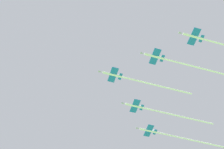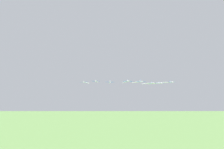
# 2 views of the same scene
# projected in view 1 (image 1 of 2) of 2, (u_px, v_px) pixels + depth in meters

# --- Properties ---
(jet_lead) EXTENTS (53.30, 13.54, 2.77)m
(jet_lead) POSITION_uv_depth(u_px,v_px,m) (135.00, 80.00, 178.44)
(jet_lead) COLOR white
(jet_port_inner) EXTENTS (67.62, 16.12, 2.77)m
(jet_port_inner) POSITION_uv_depth(u_px,v_px,m) (189.00, 65.00, 173.61)
(jet_port_inner) COLOR white
(jet_starboard_inner) EXTENTS (56.38, 14.09, 2.77)m
(jet_starboard_inner) POSITION_uv_depth(u_px,v_px,m) (158.00, 111.00, 189.71)
(jet_starboard_inner) COLOR white
(jet_starboard_outer) EXTENTS (60.92, 14.91, 2.77)m
(jet_starboard_outer) POSITION_uv_depth(u_px,v_px,m) (173.00, 136.00, 201.90)
(jet_starboard_outer) COLOR white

